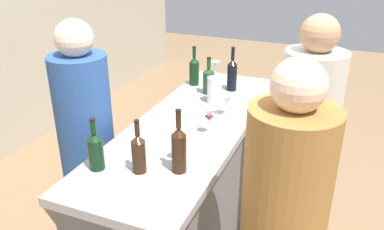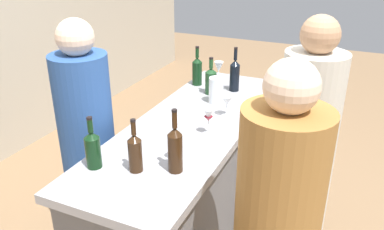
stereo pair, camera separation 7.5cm
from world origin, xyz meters
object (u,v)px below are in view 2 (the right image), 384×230
Objects in this scene: wine_bottle_leftmost_dark_green at (93,148)px; person_left_guest at (303,160)px; wine_bottle_center_amber_brown at (175,148)px; wine_glass_near_left at (227,101)px; wine_glass_near_right at (177,143)px; wine_glass_near_center at (208,117)px; wine_bottle_second_right_olive_green at (211,80)px; person_right_guest at (89,150)px; water_pitcher at (216,90)px; wine_glass_far_left at (219,67)px; wine_bottle_far_right_dark_green at (197,70)px; wine_bottle_second_left_amber_brown at (135,152)px; wine_bottle_rightmost_near_black at (235,74)px.

person_left_guest is at bearing -49.04° from wine_bottle_leftmost_dark_green.
person_left_guest reaches higher than wine_bottle_center_amber_brown.
wine_glass_near_right reaches higher than wine_glass_near_left.
wine_bottle_second_right_olive_green is at bearing 20.78° from wine_glass_near_center.
person_right_guest is (0.16, 0.73, -0.30)m from wine_glass_near_right.
wine_bottle_second_right_olive_green is 1.51× the size of water_pitcher.
wine_bottle_second_right_olive_green is at bearing 11.87° from wine_glass_near_right.
wine_bottle_center_amber_brown is 1.38m from wine_glass_far_left.
wine_bottle_far_right_dark_green reaches higher than water_pitcher.
wine_bottle_second_left_amber_brown reaches higher than water_pitcher.
wine_bottle_far_right_dark_green is 0.63m from wine_glass_near_left.
wine_bottle_second_left_amber_brown is 1.15m from wine_bottle_second_right_olive_green.
wine_bottle_second_right_olive_green is 0.90× the size of wine_bottle_far_right_dark_green.
wine_glass_near_right is at bearing -168.13° from wine_bottle_second_right_olive_green.
person_right_guest reaches higher than wine_glass_near_left.
person_right_guest is at bearing 15.08° from person_left_guest.
wine_bottle_second_right_olive_green is at bearing -129.00° from wine_bottle_far_right_dark_green.
wine_bottle_rightmost_near_black reaches higher than wine_bottle_far_right_dark_green.
wine_bottle_leftmost_dark_green reaches higher than wine_bottle_second_right_olive_green.
wine_bottle_center_amber_brown is 0.21× the size of person_left_guest.
water_pitcher is 0.11× the size of person_left_guest.
wine_bottle_far_right_dark_green is (0.14, 0.17, 0.01)m from wine_bottle_second_right_olive_green.
water_pitcher is (0.93, 0.14, -0.04)m from wine_bottle_center_amber_brown.
person_right_guest reaches higher than wine_bottle_second_right_olive_green.
water_pitcher is at bearing -161.35° from wine_glass_far_left.
wine_glass_far_left reaches higher than wine_glass_near_center.
water_pitcher is (0.18, 0.15, -0.01)m from wine_glass_near_left.
wine_bottle_leftmost_dark_green is 0.70m from wine_glass_near_center.
wine_glass_near_left is 0.65m from wine_glass_near_right.
wine_glass_far_left is at bearing -41.87° from person_left_guest.
wine_bottle_rightmost_near_black is 2.03× the size of wine_glass_far_left.
water_pitcher is at bearing -22.81° from person_left_guest.
wine_bottle_rightmost_near_black is at bearing -3.56° from wine_bottle_second_left_amber_brown.
wine_glass_far_left reaches higher than wine_glass_near_left.
wine_glass_near_left is at bearing -12.79° from wine_bottle_second_left_amber_brown.
wine_glass_near_left is at bearing -167.14° from wine_bottle_rightmost_near_black.
wine_glass_far_left is 1.23m from person_right_guest.
wine_glass_near_center is 0.65m from person_left_guest.
wine_glass_near_right is 1.28m from wine_glass_far_left.
wine_glass_near_right is (-0.64, 0.04, 0.00)m from wine_glass_near_left.
wine_bottle_far_right_dark_green reaches higher than wine_bottle_second_right_olive_green.
wine_glass_near_right is (0.10, 0.04, -0.02)m from wine_bottle_center_amber_brown.
wine_bottle_second_right_olive_green is at bearing 63.45° from person_right_guest.
wine_glass_far_left is at bearing 8.95° from wine_bottle_second_right_olive_green.
wine_bottle_far_right_dark_green is 0.19m from wine_glass_far_left.
person_right_guest reaches higher than wine_bottle_second_left_amber_brown.
wine_bottle_rightmost_near_black is 0.21× the size of person_right_guest.
water_pitcher is at bearing -145.74° from wine_bottle_second_right_olive_green.
person_left_guest reaches higher than wine_bottle_second_left_amber_brown.
wine_bottle_second_left_amber_brown reaches higher than wine_glass_near_center.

